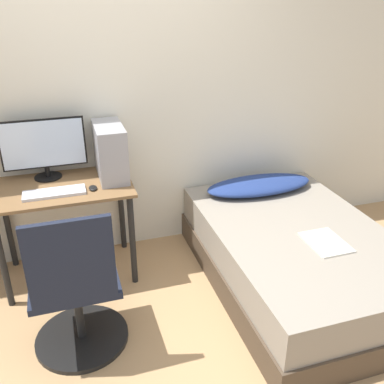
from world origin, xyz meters
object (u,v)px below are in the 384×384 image
(pc_tower, at_px, (110,151))
(monitor, at_px, (44,147))
(bed, at_px, (296,256))
(keyboard, at_px, (54,193))
(office_chair, at_px, (77,298))

(pc_tower, bearing_deg, monitor, 164.81)
(bed, bearing_deg, pc_tower, 150.39)
(bed, height_order, monitor, monitor)
(bed, height_order, keyboard, keyboard)
(monitor, xyz_separation_m, keyboard, (0.04, -0.31, -0.23))
(bed, bearing_deg, monitor, 154.03)
(office_chair, distance_m, keyboard, 0.77)
(office_chair, relative_size, keyboard, 2.37)
(bed, xyz_separation_m, pc_tower, (-1.19, 0.68, 0.70))
(office_chair, relative_size, bed, 0.53)
(office_chair, bearing_deg, bed, 6.78)
(monitor, relative_size, keyboard, 1.43)
(office_chair, distance_m, pc_tower, 1.09)
(office_chair, distance_m, monitor, 1.16)
(office_chair, xyz_separation_m, keyboard, (-0.06, 0.68, 0.37))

